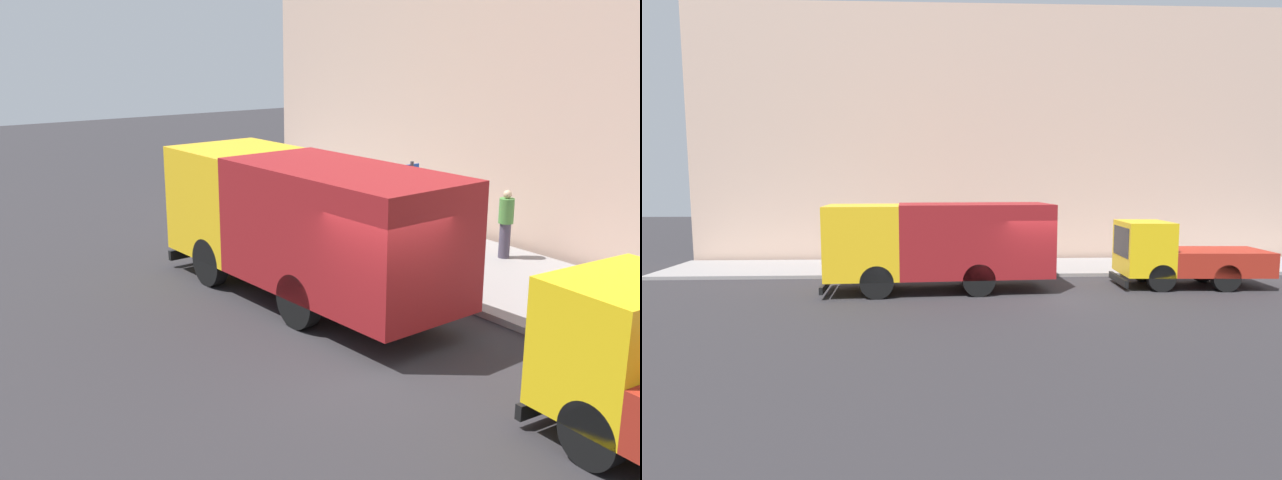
# 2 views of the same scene
# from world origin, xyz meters

# --- Properties ---
(ground) EXTENTS (80.00, 80.00, 0.00)m
(ground) POSITION_xyz_m (0.00, 0.00, 0.00)
(ground) COLOR #2A282B
(sidewalk) EXTENTS (4.17, 30.00, 0.14)m
(sidewalk) POSITION_xyz_m (5.08, 0.00, 0.07)
(sidewalk) COLOR gray
(sidewalk) RESTS_ON ground
(building_facade) EXTENTS (0.50, 30.00, 11.85)m
(building_facade) POSITION_xyz_m (7.67, 0.00, 5.93)
(building_facade) COLOR #C9A792
(building_facade) RESTS_ON ground
(large_utility_truck) EXTENTS (2.96, 7.87, 3.01)m
(large_utility_truck) POSITION_xyz_m (0.68, 3.51, 1.74)
(large_utility_truck) COLOR yellow
(large_utility_truck) RESTS_ON ground
(small_flatbed_truck) EXTENTS (2.34, 5.31, 2.36)m
(small_flatbed_truck) POSITION_xyz_m (1.01, -5.10, 1.11)
(small_flatbed_truck) COLOR yellow
(small_flatbed_truck) RESTS_ON ground
(pedestrian_walking) EXTENTS (0.50, 0.50, 1.70)m
(pedestrian_walking) POSITION_xyz_m (6.23, 2.91, 1.04)
(pedestrian_walking) COLOR #464052
(pedestrian_walking) RESTS_ON sidewalk
(pedestrian_standing) EXTENTS (0.41, 0.41, 1.60)m
(pedestrian_standing) POSITION_xyz_m (3.65, 4.25, 0.98)
(pedestrian_standing) COLOR #3D3357
(pedestrian_standing) RESTS_ON sidewalk
(street_sign_post) EXTENTS (0.44, 0.08, 2.63)m
(street_sign_post) POSITION_xyz_m (3.43, 3.28, 1.69)
(street_sign_post) COLOR #4C5156
(street_sign_post) RESTS_ON sidewalk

